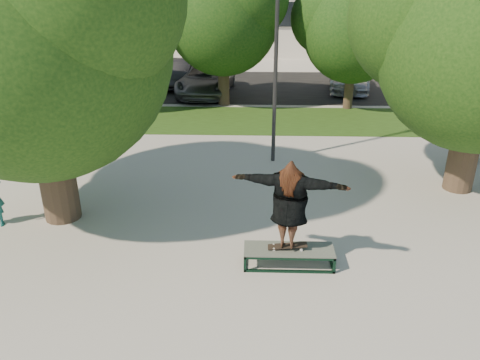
{
  "coord_description": "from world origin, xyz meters",
  "views": [
    {
      "loc": [
        0.4,
        -8.91,
        5.37
      ],
      "look_at": [
        0.1,
        0.6,
        1.22
      ],
      "focal_mm": 35.0,
      "sensor_mm": 36.0,
      "label": 1
    }
  ],
  "objects_px": {
    "tree_left": "(29,26)",
    "car_silver_b": "(348,76)",
    "lamppost": "(276,59)",
    "grind_box": "(289,257)",
    "car_grey": "(206,80)",
    "car_dark": "(180,73)",
    "car_silver_a": "(88,73)"
  },
  "relations": [
    {
      "from": "car_dark",
      "to": "car_grey",
      "type": "xyz_separation_m",
      "value": [
        1.58,
        -1.85,
        0.04
      ]
    },
    {
      "from": "car_silver_a",
      "to": "car_grey",
      "type": "height_order",
      "value": "car_silver_a"
    },
    {
      "from": "car_silver_a",
      "to": "car_grey",
      "type": "relative_size",
      "value": 0.86
    },
    {
      "from": "tree_left",
      "to": "car_dark",
      "type": "bearing_deg",
      "value": 87.24
    },
    {
      "from": "car_grey",
      "to": "car_silver_b",
      "type": "height_order",
      "value": "car_grey"
    },
    {
      "from": "tree_left",
      "to": "car_dark",
      "type": "relative_size",
      "value": 1.72
    },
    {
      "from": "tree_left",
      "to": "car_silver_b",
      "type": "relative_size",
      "value": 1.53
    },
    {
      "from": "car_grey",
      "to": "car_silver_b",
      "type": "bearing_deg",
      "value": 13.82
    },
    {
      "from": "lamppost",
      "to": "car_silver_a",
      "type": "xyz_separation_m",
      "value": [
        -9.31,
        10.39,
        -2.39
      ]
    },
    {
      "from": "tree_left",
      "to": "car_dark",
      "type": "xyz_separation_m",
      "value": [
        0.71,
        14.79,
        -3.74
      ]
    },
    {
      "from": "lamppost",
      "to": "car_silver_b",
      "type": "relative_size",
      "value": 1.31
    },
    {
      "from": "tree_left",
      "to": "grind_box",
      "type": "bearing_deg",
      "value": -19.92
    },
    {
      "from": "grind_box",
      "to": "car_grey",
      "type": "relative_size",
      "value": 0.35
    },
    {
      "from": "grind_box",
      "to": "car_grey",
      "type": "xyz_separation_m",
      "value": [
        -3.12,
        14.91,
        0.53
      ]
    },
    {
      "from": "lamppost",
      "to": "car_grey",
      "type": "relative_size",
      "value": 1.18
    },
    {
      "from": "car_silver_a",
      "to": "car_dark",
      "type": "height_order",
      "value": "car_silver_a"
    },
    {
      "from": "car_dark",
      "to": "car_silver_a",
      "type": "bearing_deg",
      "value": -168.18
    },
    {
      "from": "lamppost",
      "to": "car_grey",
      "type": "distance_m",
      "value": 9.83
    },
    {
      "from": "car_dark",
      "to": "car_silver_b",
      "type": "bearing_deg",
      "value": 2.48
    },
    {
      "from": "grind_box",
      "to": "car_silver_a",
      "type": "xyz_separation_m",
      "value": [
        -9.44,
        16.26,
        0.57
      ]
    },
    {
      "from": "lamppost",
      "to": "car_silver_b",
      "type": "xyz_separation_m",
      "value": [
        4.2,
        10.37,
        -2.47
      ]
    },
    {
      "from": "car_grey",
      "to": "grind_box",
      "type": "bearing_deg",
      "value": -74.83
    },
    {
      "from": "tree_left",
      "to": "car_grey",
      "type": "height_order",
      "value": "tree_left"
    },
    {
      "from": "lamppost",
      "to": "car_dark",
      "type": "xyz_separation_m",
      "value": [
        -4.58,
        10.88,
        -2.47
      ]
    },
    {
      "from": "tree_left",
      "to": "car_grey",
      "type": "xyz_separation_m",
      "value": [
        2.29,
        12.94,
        -3.7
      ]
    },
    {
      "from": "car_silver_b",
      "to": "lamppost",
      "type": "bearing_deg",
      "value": -104.09
    },
    {
      "from": "lamppost",
      "to": "car_silver_b",
      "type": "height_order",
      "value": "lamppost"
    },
    {
      "from": "car_dark",
      "to": "car_grey",
      "type": "relative_size",
      "value": 0.8
    },
    {
      "from": "lamppost",
      "to": "car_silver_a",
      "type": "relative_size",
      "value": 1.37
    },
    {
      "from": "car_silver_a",
      "to": "car_dark",
      "type": "xyz_separation_m",
      "value": [
        4.73,
        0.5,
        -0.08
      ]
    },
    {
      "from": "lamppost",
      "to": "car_silver_b",
      "type": "distance_m",
      "value": 11.46
    },
    {
      "from": "grind_box",
      "to": "tree_left",
      "type": "bearing_deg",
      "value": 160.08
    }
  ]
}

